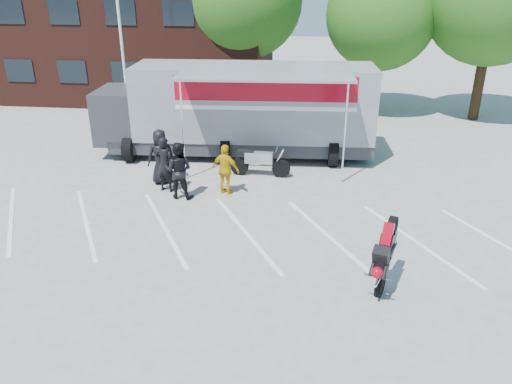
% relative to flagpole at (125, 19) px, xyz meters
% --- Properties ---
extents(ground, '(100.00, 100.00, 0.00)m').
position_rel_flagpole_xyz_m(ground, '(6.24, -10.00, -5.05)').
color(ground, '#A3A39D').
rests_on(ground, ground).
extents(parking_bay_lines, '(18.09, 13.33, 0.01)m').
position_rel_flagpole_xyz_m(parking_bay_lines, '(6.24, -9.00, -5.05)').
color(parking_bay_lines, white).
rests_on(parking_bay_lines, ground).
extents(office_building, '(18.00, 8.00, 7.00)m').
position_rel_flagpole_xyz_m(office_building, '(-3.76, 8.00, -1.55)').
color(office_building, '#411B15').
rests_on(office_building, ground).
extents(flagpole, '(1.61, 0.12, 8.00)m').
position_rel_flagpole_xyz_m(flagpole, '(0.00, 0.00, 0.00)').
color(flagpole, white).
rests_on(flagpole, ground).
extents(tree_left, '(6.12, 6.12, 8.64)m').
position_rel_flagpole_xyz_m(tree_left, '(4.24, 6.00, 0.51)').
color(tree_left, '#382314').
rests_on(tree_left, ground).
extents(tree_mid, '(5.44, 5.44, 7.68)m').
position_rel_flagpole_xyz_m(tree_mid, '(11.24, 5.00, -0.11)').
color(tree_mid, '#382314').
rests_on(tree_mid, ground).
extents(transporter_truck, '(11.63, 6.13, 3.60)m').
position_rel_flagpole_xyz_m(transporter_truck, '(5.35, -2.38, -5.05)').
color(transporter_truck, gray).
rests_on(transporter_truck, ground).
extents(parked_motorcycle, '(2.27, 0.83, 1.17)m').
position_rel_flagpole_xyz_m(parked_motorcycle, '(6.37, -4.64, -5.05)').
color(parked_motorcycle, '#AEAEB3').
rests_on(parked_motorcycle, ground).
extents(stunt_bike_rider, '(1.24, 1.76, 1.89)m').
position_rel_flagpole_xyz_m(stunt_bike_rider, '(10.16, -11.05, -5.05)').
color(stunt_bike_rider, black).
rests_on(stunt_bike_rider, ground).
extents(spectator_leather_a, '(1.12, 0.96, 1.94)m').
position_rel_flagpole_xyz_m(spectator_leather_a, '(3.02, -5.71, -4.08)').
color(spectator_leather_a, black).
rests_on(spectator_leather_a, ground).
extents(spectator_leather_b, '(0.78, 0.61, 1.91)m').
position_rel_flagpole_xyz_m(spectator_leather_b, '(3.35, -6.38, -4.10)').
color(spectator_leather_b, black).
rests_on(spectator_leather_b, ground).
extents(spectator_leather_c, '(0.97, 0.78, 1.91)m').
position_rel_flagpole_xyz_m(spectator_leather_c, '(3.95, -6.85, -4.10)').
color(spectator_leather_c, black).
rests_on(spectator_leather_c, ground).
extents(spectator_hivis, '(1.09, 0.74, 1.72)m').
position_rel_flagpole_xyz_m(spectator_hivis, '(5.42, -6.37, -4.19)').
color(spectator_hivis, '#E5AF0C').
rests_on(spectator_hivis, ground).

